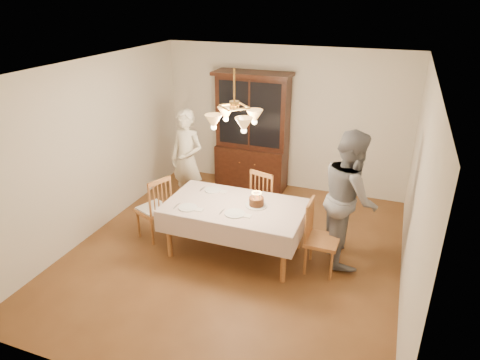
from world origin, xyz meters
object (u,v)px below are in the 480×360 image
at_px(dining_table, 235,210).
at_px(elderly_woman, 187,160).
at_px(chair_far_side, 267,202).
at_px(china_hutch, 252,134).
at_px(birthday_cake, 256,202).

xyz_separation_m(dining_table, elderly_woman, (-1.28, 1.09, 0.17)).
bearing_deg(elderly_woman, dining_table, -29.13).
xyz_separation_m(dining_table, chair_far_side, (0.21, 0.85, -0.24)).
xyz_separation_m(china_hutch, elderly_woman, (-0.75, -1.16, -0.19)).
distance_m(china_hutch, birthday_cake, 2.33).
distance_m(dining_table, chair_far_side, 0.91).
distance_m(elderly_woman, birthday_cake, 1.86).
bearing_deg(dining_table, elderly_woman, 139.56).
height_order(dining_table, birthday_cake, birthday_cake).
distance_m(china_hutch, elderly_woman, 1.40).
relative_size(china_hutch, chair_far_side, 2.16).
height_order(chair_far_side, elderly_woman, elderly_woman).
distance_m(dining_table, china_hutch, 2.34).
distance_m(chair_far_side, elderly_woman, 1.57).
relative_size(china_hutch, birthday_cake, 7.20).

